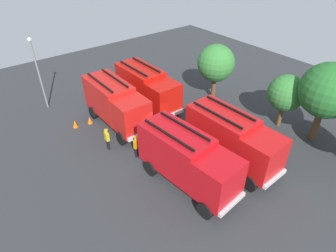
{
  "coord_description": "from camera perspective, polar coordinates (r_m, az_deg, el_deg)",
  "views": [
    {
      "loc": [
        14.5,
        -11.42,
        14.18
      ],
      "look_at": [
        0.0,
        0.0,
        1.4
      ],
      "focal_mm": 30.71,
      "sensor_mm": 36.0,
      "label": 1
    }
  ],
  "objects": [
    {
      "name": "fire_truck_0",
      "position": [
        24.42,
        -10.34,
        4.58
      ],
      "size": [
        7.21,
        2.78,
        3.88
      ],
      "rotation": [
        0.0,
        0.0,
        0.0
      ],
      "color": "red",
      "rests_on": "ground"
    },
    {
      "name": "tree_2",
      "position": [
        24.17,
        29.18,
        6.11
      ],
      "size": [
        4.17,
        4.17,
        6.47
      ],
      "color": "brown",
      "rests_on": "ground"
    },
    {
      "name": "fire_truck_1",
      "position": [
        18.32,
        3.87,
        -6.43
      ],
      "size": [
        7.39,
        3.28,
        3.88
      ],
      "rotation": [
        0.0,
        0.0,
        0.09
      ],
      "color": "red",
      "rests_on": "ground"
    },
    {
      "name": "firefighter_0",
      "position": [
        22.3,
        -12.0,
        -2.38
      ],
      "size": [
        0.43,
        0.29,
        1.79
      ],
      "rotation": [
        0.0,
        0.0,
        4.66
      ],
      "color": "black",
      "rests_on": "ground"
    },
    {
      "name": "traffic_cone_0",
      "position": [
        26.04,
        -15.27,
        1.15
      ],
      "size": [
        0.44,
        0.44,
        0.63
      ],
      "primitive_type": "cone",
      "color": "#F2600C",
      "rests_on": "ground"
    },
    {
      "name": "firefighter_2",
      "position": [
        22.29,
        22.03,
        -4.68
      ],
      "size": [
        0.38,
        0.48,
        1.72
      ],
      "rotation": [
        0.0,
        0.0,
        5.89
      ],
      "color": "black",
      "rests_on": "ground"
    },
    {
      "name": "lamppost",
      "position": [
        28.3,
        -24.47,
        10.29
      ],
      "size": [
        0.36,
        0.36,
        6.69
      ],
      "color": "slate",
      "rests_on": "ground"
    },
    {
      "name": "fire_truck_2",
      "position": [
        26.6,
        -4.18,
        7.72
      ],
      "size": [
        7.23,
        2.83,
        3.88
      ],
      "rotation": [
        0.0,
        0.0,
        0.01
      ],
      "color": "red",
      "rests_on": "ground"
    },
    {
      "name": "firefighter_1",
      "position": [
        21.25,
        -6.27,
        -3.9
      ],
      "size": [
        0.32,
        0.46,
        1.77
      ],
      "rotation": [
        0.0,
        0.0,
        3.36
      ],
      "color": "black",
      "rests_on": "ground"
    },
    {
      "name": "tree_1",
      "position": [
        25.31,
        22.4,
        6.04
      ],
      "size": [
        3.0,
        3.0,
        4.65
      ],
      "color": "brown",
      "rests_on": "ground"
    },
    {
      "name": "ground_plane",
      "position": [
        23.28,
        0.0,
        -2.83
      ],
      "size": [
        47.72,
        47.72,
        0.0
      ],
      "primitive_type": "plane",
      "color": "#2D3033"
    },
    {
      "name": "tree_0",
      "position": [
        28.01,
        9.5,
        12.17
      ],
      "size": [
        3.51,
        3.51,
        5.45
      ],
      "color": "brown",
      "rests_on": "ground"
    },
    {
      "name": "fire_truck_3",
      "position": [
        20.48,
        12.67,
        -2.27
      ],
      "size": [
        7.28,
        2.96,
        3.88
      ],
      "rotation": [
        0.0,
        0.0,
        0.04
      ],
      "color": "red",
      "rests_on": "ground"
    },
    {
      "name": "traffic_cone_1",
      "position": [
        25.89,
        -17.96,
        0.41
      ],
      "size": [
        0.45,
        0.45,
        0.64
      ],
      "primitive_type": "cone",
      "color": "#F2600C",
      "rests_on": "ground"
    }
  ]
}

